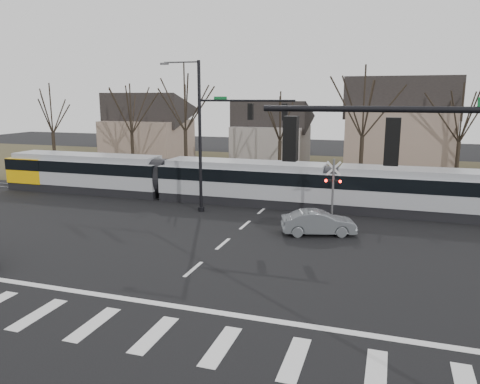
% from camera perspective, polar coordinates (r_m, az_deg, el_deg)
% --- Properties ---
extents(ground, '(140.00, 140.00, 0.00)m').
position_cam_1_polar(ground, '(20.41, -8.02, -11.23)').
color(ground, black).
extents(grass_verge, '(140.00, 28.00, 0.01)m').
position_cam_1_polar(grass_verge, '(50.18, 8.18, 2.46)').
color(grass_verge, '#38331E').
rests_on(grass_verge, ground).
extents(crosswalk, '(27.00, 2.60, 0.01)m').
position_cam_1_polar(crosswalk, '(17.26, -14.06, -15.91)').
color(crosswalk, silver).
rests_on(crosswalk, ground).
extents(stop_line, '(28.00, 0.35, 0.01)m').
position_cam_1_polar(stop_line, '(18.95, -10.46, -13.15)').
color(stop_line, silver).
rests_on(stop_line, ground).
extents(lane_dashes, '(0.18, 30.00, 0.01)m').
position_cam_1_polar(lane_dashes, '(34.80, 3.58, -1.50)').
color(lane_dashes, silver).
rests_on(lane_dashes, ground).
extents(rail_pair, '(90.00, 1.52, 0.06)m').
position_cam_1_polar(rail_pair, '(34.61, 3.50, -1.53)').
color(rail_pair, '#59595E').
rests_on(rail_pair, ground).
extents(tram, '(41.37, 3.07, 3.14)m').
position_cam_1_polar(tram, '(35.03, 0.29, 1.46)').
color(tram, gray).
rests_on(tram, ground).
extents(sedan, '(4.00, 5.13, 1.40)m').
position_cam_1_polar(sedan, '(27.49, 9.55, -3.70)').
color(sedan, '#565B5F').
rests_on(sedan, ground).
extents(signal_pole_near_right, '(6.72, 0.44, 8.00)m').
position_cam_1_polar(signal_pole_near_right, '(11.30, 26.10, -3.51)').
color(signal_pole_near_right, black).
rests_on(signal_pole_near_right, ground).
extents(signal_pole_far, '(9.28, 0.44, 10.20)m').
position_cam_1_polar(signal_pole_far, '(31.35, -2.22, 7.61)').
color(signal_pole_far, black).
rests_on(signal_pole_far, ground).
extents(rail_crossing_signal, '(1.08, 0.36, 4.00)m').
position_cam_1_polar(rail_crossing_signal, '(30.43, 11.24, 0.01)').
color(rail_crossing_signal, '#59595B').
rests_on(rail_crossing_signal, ground).
extents(tree_row, '(59.20, 7.20, 10.00)m').
position_cam_1_polar(tree_row, '(43.41, 9.60, 7.64)').
color(tree_row, black).
rests_on(tree_row, ground).
extents(house_a, '(9.72, 8.64, 8.60)m').
position_cam_1_polar(house_a, '(58.35, -11.23, 8.03)').
color(house_a, '#7E695B').
rests_on(house_a, ground).
extents(house_b, '(8.64, 7.56, 7.65)m').
position_cam_1_polar(house_b, '(54.66, 3.83, 7.47)').
color(house_b, gray).
rests_on(house_b, ground).
extents(house_c, '(10.80, 8.64, 10.10)m').
position_cam_1_polar(house_c, '(49.91, 18.89, 7.95)').
color(house_c, '#7E695B').
rests_on(house_c, ground).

